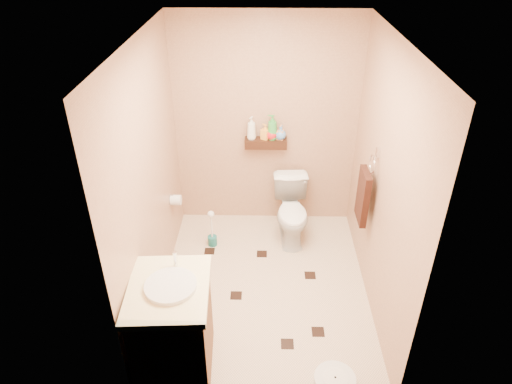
{
  "coord_description": "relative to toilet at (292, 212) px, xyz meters",
  "views": [
    {
      "loc": [
        -0.01,
        -3.36,
        3.18
      ],
      "look_at": [
        -0.09,
        0.25,
        0.96
      ],
      "focal_mm": 32.0,
      "sensor_mm": 36.0,
      "label": 1
    }
  ],
  "objects": [
    {
      "name": "floor_accents",
      "position": [
        -0.26,
        -0.86,
        -0.34
      ],
      "size": [
        1.19,
        1.36,
        0.01
      ],
      "color": "black",
      "rests_on": "ground"
    },
    {
      "name": "bottle_b",
      "position": [
        -0.31,
        0.34,
        0.81
      ],
      "size": [
        0.11,
        0.11,
        0.17
      ],
      "primitive_type": "imported",
      "rotation": [
        0.0,
        0.0,
        4.12
      ],
      "color": "#FAA634",
      "rests_on": "wall_shelf"
    },
    {
      "name": "toilet_brush",
      "position": [
        -0.88,
        -0.16,
        -0.19
      ],
      "size": [
        0.1,
        0.1,
        0.45
      ],
      "color": "#1A6968",
      "rests_on": "ground"
    },
    {
      "name": "bottle_a",
      "position": [
        -0.46,
        0.34,
        0.85
      ],
      "size": [
        0.13,
        0.13,
        0.26
      ],
      "primitive_type": "imported",
      "rotation": [
        0.0,
        0.0,
        5.84
      ],
      "color": "silver",
      "rests_on": "wall_shelf"
    },
    {
      "name": "bottle_c",
      "position": [
        -0.24,
        0.34,
        0.8
      ],
      "size": [
        0.17,
        0.17,
        0.16
      ],
      "primitive_type": "imported",
      "rotation": [
        0.0,
        0.0,
        4.15
      ],
      "color": "red",
      "rests_on": "wall_shelf"
    },
    {
      "name": "towel_ring",
      "position": [
        0.61,
        -0.58,
        0.6
      ],
      "size": [
        0.12,
        0.3,
        0.76
      ],
      "color": "silver",
      "rests_on": "wall_right"
    },
    {
      "name": "wall_shelf",
      "position": [
        -0.3,
        0.34,
        0.67
      ],
      "size": [
        0.46,
        0.14,
        0.1
      ],
      "primitive_type": "cube",
      "color": "#361A0E",
      "rests_on": "wall_back"
    },
    {
      "name": "bottle_d",
      "position": [
        -0.23,
        0.34,
        0.86
      ],
      "size": [
        0.11,
        0.11,
        0.28
      ],
      "primitive_type": "imported",
      "rotation": [
        0.0,
        0.0,
        4.68
      ],
      "color": "green",
      "rests_on": "wall_shelf"
    },
    {
      "name": "bottle_f",
      "position": [
        -0.14,
        0.34,
        0.8
      ],
      "size": [
        0.17,
        0.17,
        0.15
      ],
      "primitive_type": "imported",
      "rotation": [
        0.0,
        0.0,
        2.39
      ],
      "color": "#5185CB",
      "rests_on": "wall_shelf"
    },
    {
      "name": "bottle_e",
      "position": [
        -0.14,
        0.34,
        0.8
      ],
      "size": [
        0.09,
        0.09,
        0.16
      ],
      "primitive_type": "imported",
      "rotation": [
        0.0,
        0.0,
        2.91
      ],
      "color": "#E6884C",
      "rests_on": "wall_shelf"
    },
    {
      "name": "toilet_paper",
      "position": [
        -1.24,
        -0.18,
        0.26
      ],
      "size": [
        0.12,
        0.11,
        0.12
      ],
      "color": "white",
      "rests_on": "wall_left"
    },
    {
      "name": "vanity",
      "position": [
        -1.0,
        -1.77,
        0.1
      ],
      "size": [
        0.62,
        0.74,
        1.01
      ],
      "rotation": [
        0.0,
        0.0,
        0.05
      ],
      "color": "brown",
      "rests_on": "ground"
    },
    {
      "name": "toilet",
      "position": [
        0.0,
        0.0,
        0.0
      ],
      "size": [
        0.42,
        0.7,
        0.69
      ],
      "primitive_type": "imported",
      "rotation": [
        0.0,
        0.0,
        0.06
      ],
      "color": "white",
      "rests_on": "ground"
    },
    {
      "name": "bathroom_scale",
      "position": [
        0.26,
        -1.9,
        -0.31
      ],
      "size": [
        0.37,
        0.37,
        0.07
      ],
      "rotation": [
        0.0,
        0.0,
        -0.13
      ],
      "color": "white",
      "rests_on": "ground"
    },
    {
      "name": "ceiling",
      "position": [
        -0.3,
        -0.83,
        2.05
      ],
      "size": [
        2.0,
        2.5,
        0.02
      ],
      "primitive_type": "cube",
      "color": "white",
      "rests_on": "wall_back"
    },
    {
      "name": "wall_left",
      "position": [
        -1.3,
        -0.83,
        0.85
      ],
      "size": [
        0.04,
        2.5,
        2.4
      ],
      "primitive_type": "cube",
      "color": "tan",
      "rests_on": "ground"
    },
    {
      "name": "wall_right",
      "position": [
        0.7,
        -0.83,
        0.85
      ],
      "size": [
        0.04,
        2.5,
        2.4
      ],
      "primitive_type": "cube",
      "color": "tan",
      "rests_on": "ground"
    },
    {
      "name": "wall_back",
      "position": [
        -0.3,
        0.42,
        0.85
      ],
      "size": [
        2.0,
        0.04,
        2.4
      ],
      "primitive_type": "cube",
      "color": "tan",
      "rests_on": "ground"
    },
    {
      "name": "wall_front",
      "position": [
        -0.3,
        -2.08,
        0.85
      ],
      "size": [
        2.0,
        0.04,
        2.4
      ],
      "primitive_type": "cube",
      "color": "tan",
      "rests_on": "ground"
    },
    {
      "name": "ground",
      "position": [
        -0.3,
        -0.83,
        -0.35
      ],
      "size": [
        2.5,
        2.5,
        0.0
      ],
      "primitive_type": "plane",
      "color": "beige",
      "rests_on": "ground"
    }
  ]
}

